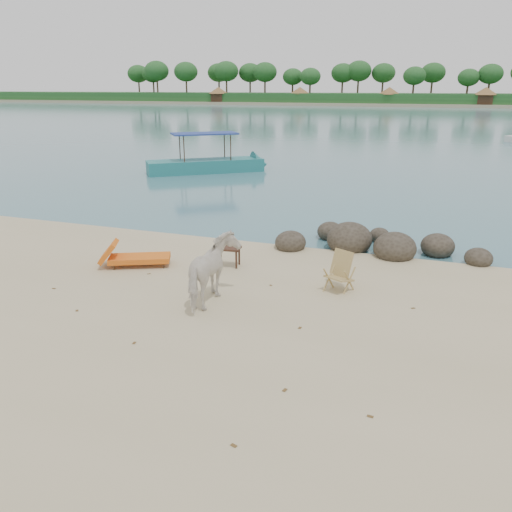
# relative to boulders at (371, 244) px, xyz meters

# --- Properties ---
(water) EXTENTS (400.00, 400.00, 0.00)m
(water) POSITION_rel_boulders_xyz_m (-2.57, 83.52, -0.20)
(water) COLOR #3C6E78
(water) RESTS_ON ground
(far_shore) EXTENTS (420.00, 90.00, 1.40)m
(far_shore) POSITION_rel_boulders_xyz_m (-2.57, 163.52, -0.20)
(far_shore) COLOR tan
(far_shore) RESTS_ON ground
(far_scenery) EXTENTS (420.00, 18.00, 9.50)m
(far_scenery) POSITION_rel_boulders_xyz_m (-2.54, 130.22, 2.94)
(far_scenery) COLOR #1E4C1E
(far_scenery) RESTS_ON ground
(boulders) EXTENTS (6.27, 2.79, 1.05)m
(boulders) POSITION_rel_boulders_xyz_m (0.00, 0.00, 0.00)
(boulders) COLOR #302920
(boulders) RESTS_ON ground
(cow) EXTENTS (0.95, 1.87, 1.54)m
(cow) POSITION_rel_boulders_xyz_m (-2.93, -5.26, 0.57)
(cow) COLOR white
(cow) RESTS_ON ground
(side_table) EXTENTS (0.71, 0.51, 0.54)m
(side_table) POSITION_rel_boulders_xyz_m (-3.55, -2.85, 0.07)
(side_table) COLOR black
(side_table) RESTS_ON ground
(lounge_chair) EXTENTS (2.18, 1.53, 0.62)m
(lounge_chair) POSITION_rel_boulders_xyz_m (-5.89, -3.63, 0.11)
(lounge_chair) COLOR orange
(lounge_chair) RESTS_ON ground
(deck_chair) EXTENTS (0.83, 0.86, 0.94)m
(deck_chair) POSITION_rel_boulders_xyz_m (-0.34, -3.60, 0.27)
(deck_chair) COLOR tan
(deck_chair) RESTS_ON ground
(boat_near) EXTENTS (7.10, 5.93, 3.68)m
(boat_near) POSITION_rel_boulders_xyz_m (-11.09, 12.02, 1.64)
(boat_near) COLOR #237475
(boat_near) RESTS_ON water
(dead_leaves) EXTENTS (8.57, 6.32, 0.00)m
(dead_leaves) POSITION_rel_boulders_xyz_m (-2.99, -6.48, -0.20)
(dead_leaves) COLOR brown
(dead_leaves) RESTS_ON ground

